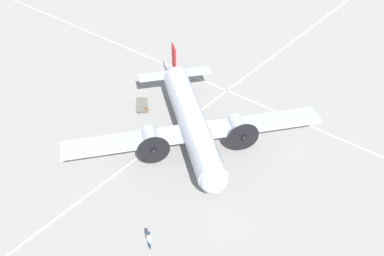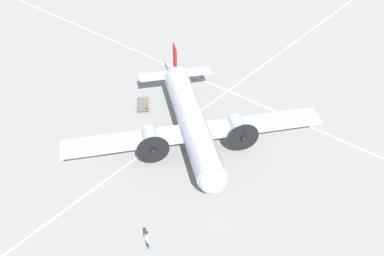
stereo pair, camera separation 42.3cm
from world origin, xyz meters
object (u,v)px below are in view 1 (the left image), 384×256
object	(u,v)px
airliner_main	(193,123)
suitcase_near_door	(146,110)
baggage_cart	(142,105)
crew_foreground	(149,238)

from	to	relation	value
airliner_main	suitcase_near_door	world-z (taller)	airliner_main
airliner_main	baggage_cart	distance (m)	8.19
airliner_main	suitcase_near_door	distance (m)	7.33
airliner_main	baggage_cart	xyz separation A→B (m)	(7.77, -1.35, -2.21)
crew_foreground	suitcase_near_door	size ratio (longest dim) A/B	3.07
baggage_cart	airliner_main	bearing A→B (deg)	36.42
baggage_cart	suitcase_near_door	bearing A→B (deg)	25.43
airliner_main	suitcase_near_door	size ratio (longest dim) A/B	36.41
crew_foreground	baggage_cart	distance (m)	17.97
crew_foreground	suitcase_near_door	world-z (taller)	crew_foreground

